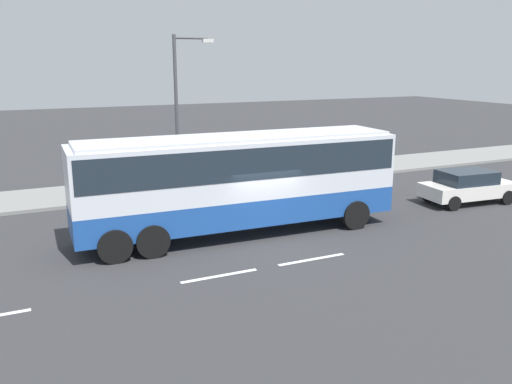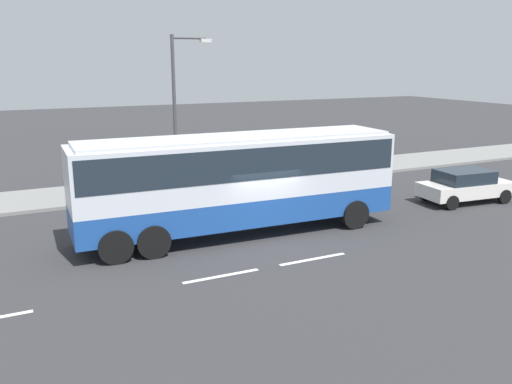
% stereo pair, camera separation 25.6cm
% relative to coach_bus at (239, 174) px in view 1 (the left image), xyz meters
% --- Properties ---
extents(ground_plane, '(120.00, 120.00, 0.00)m').
position_rel_coach_bus_xyz_m(ground_plane, '(0.53, -0.83, -2.24)').
color(ground_plane, '#333335').
extents(sidewalk_curb, '(80.00, 4.00, 0.15)m').
position_rel_coach_bus_xyz_m(sidewalk_curb, '(0.53, 8.26, -2.17)').
color(sidewalk_curb, gray).
rests_on(sidewalk_curb, ground_plane).
extents(coach_bus, '(11.78, 2.95, 3.63)m').
position_rel_coach_bus_xyz_m(coach_bus, '(0.00, 0.00, 0.00)').
color(coach_bus, '#1E4C9E').
rests_on(coach_bus, ground_plane).
extents(car_white_minivan, '(4.35, 2.18, 1.48)m').
position_rel_coach_bus_xyz_m(car_white_minivan, '(10.97, -0.27, -1.46)').
color(car_white_minivan, white).
rests_on(car_white_minivan, ground_plane).
extents(pedestrian_near_curb, '(0.32, 0.32, 1.76)m').
position_rel_coach_bus_xyz_m(pedestrian_near_curb, '(-4.51, 7.75, -1.07)').
color(pedestrian_near_curb, black).
rests_on(pedestrian_near_curb, sidewalk_curb).
extents(pedestrian_at_crossing, '(0.32, 0.32, 1.74)m').
position_rel_coach_bus_xyz_m(pedestrian_at_crossing, '(4.41, 7.29, -1.08)').
color(pedestrian_at_crossing, brown).
rests_on(pedestrian_at_crossing, sidewalk_curb).
extents(street_lamp, '(1.91, 0.24, 7.19)m').
position_rel_coach_bus_xyz_m(street_lamp, '(-0.05, 6.60, 2.04)').
color(street_lamp, '#47474C').
rests_on(street_lamp, sidewalk_curb).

